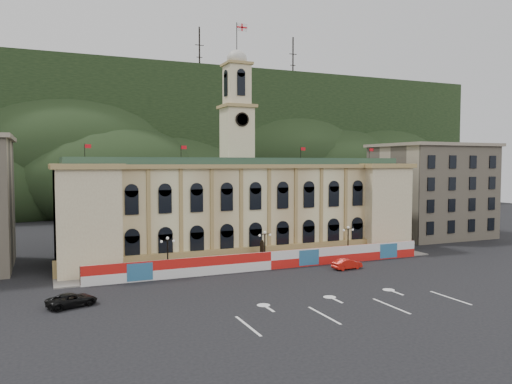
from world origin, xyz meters
name	(u,v)px	position (x,y,z in m)	size (l,w,h in m)	color
ground	(327,296)	(0.00, 0.00, 0.00)	(260.00, 260.00, 0.00)	black
lane_markings	(353,308)	(0.00, -5.00, 0.00)	(26.00, 10.00, 0.02)	white
hill_ridge	(136,149)	(0.03, 121.99, 19.48)	(230.00, 80.00, 64.00)	black
city_hall	(238,206)	(0.00, 27.63, 7.85)	(56.20, 17.60, 37.10)	beige
side_building_right	(432,190)	(43.00, 30.93, 9.33)	(21.00, 17.00, 18.60)	tan
hoarding_fence	(271,260)	(0.06, 15.07, 1.25)	(50.00, 0.44, 2.50)	red
pavement	(263,265)	(0.00, 17.75, 0.08)	(56.00, 5.50, 0.16)	slate
statue	(262,257)	(0.00, 18.00, 1.19)	(1.40, 1.40, 3.72)	#595651
lamp_left	(168,252)	(-14.00, 17.00, 3.07)	(1.96, 0.44, 5.15)	black
lamp_center	(265,245)	(0.00, 17.00, 3.07)	(1.96, 0.44, 5.15)	black
lamp_right	(348,239)	(14.00, 17.00, 3.07)	(1.96, 0.44, 5.15)	black
red_sedan	(347,264)	(9.92, 11.07, 0.72)	(4.52, 1.98, 1.45)	red
black_suv	(72,300)	(-26.36, 6.77, 0.70)	(5.54, 3.81, 1.41)	black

